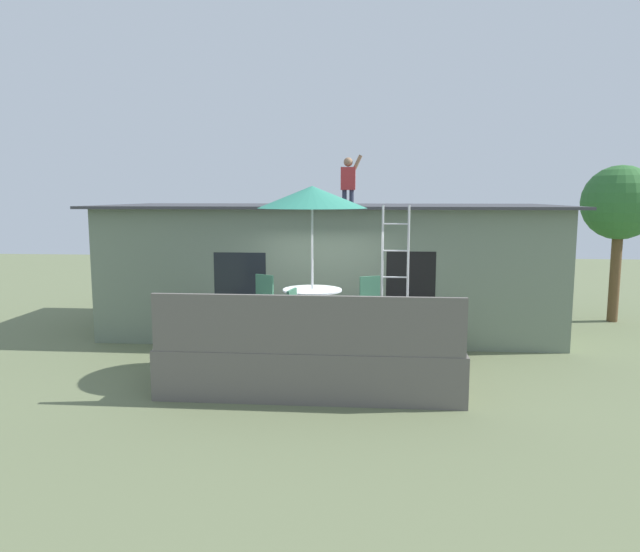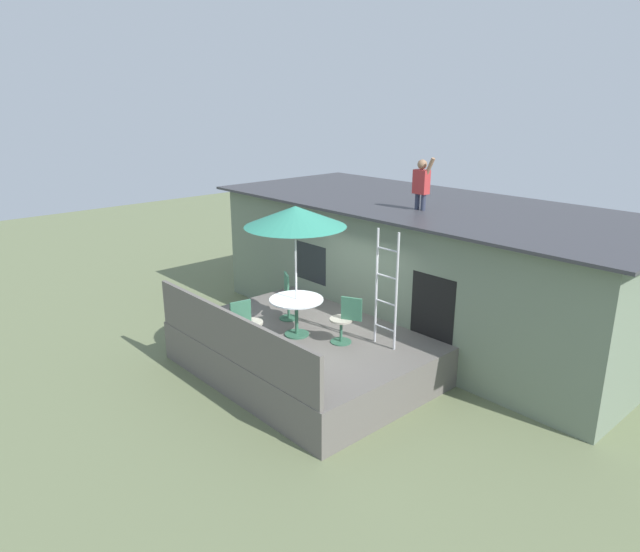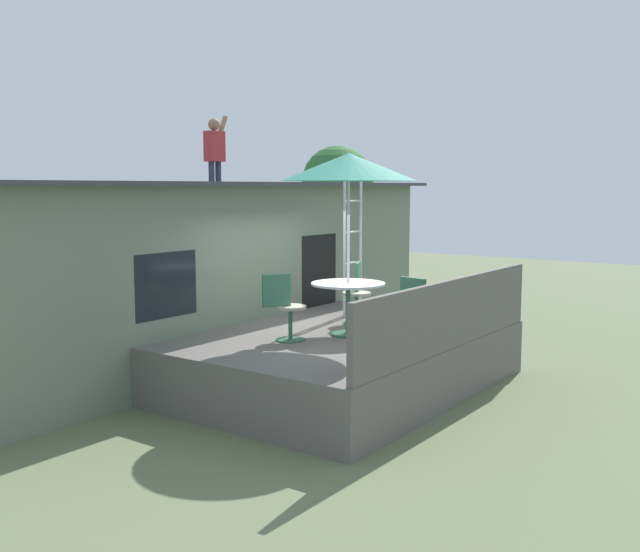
# 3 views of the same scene
# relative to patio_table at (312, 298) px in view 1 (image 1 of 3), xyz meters

# --- Properties ---
(ground_plane) EXTENTS (40.00, 40.00, 0.00)m
(ground_plane) POSITION_rel_patio_table_xyz_m (0.06, 0.23, -1.39)
(ground_plane) COLOR #66704C
(house) EXTENTS (10.50, 4.50, 2.95)m
(house) POSITION_rel_patio_table_xyz_m (0.07, 3.83, 0.10)
(house) COLOR slate
(house) RESTS_ON ground
(deck) EXTENTS (4.85, 3.68, 0.80)m
(deck) POSITION_rel_patio_table_xyz_m (0.06, 0.23, -0.99)
(deck) COLOR #605B56
(deck) RESTS_ON ground
(deck_railing) EXTENTS (4.75, 0.08, 0.90)m
(deck_railing) POSITION_rel_patio_table_xyz_m (0.06, -1.56, -0.14)
(deck_railing) COLOR #605B56
(deck_railing) RESTS_ON deck
(patio_table) EXTENTS (1.04, 1.04, 0.74)m
(patio_table) POSITION_rel_patio_table_xyz_m (0.00, 0.00, 0.00)
(patio_table) COLOR #33664C
(patio_table) RESTS_ON deck
(patio_umbrella) EXTENTS (1.90, 1.90, 2.54)m
(patio_umbrella) POSITION_rel_patio_table_xyz_m (0.00, 0.00, 1.76)
(patio_umbrella) COLOR silver
(patio_umbrella) RESTS_ON deck
(step_ladder) EXTENTS (0.52, 0.04, 2.20)m
(step_ladder) POSITION_rel_patio_table_xyz_m (1.48, 0.90, 0.51)
(step_ladder) COLOR silver
(step_ladder) RESTS_ON deck
(person_figure) EXTENTS (0.47, 0.20, 1.11)m
(person_figure) POSITION_rel_patio_table_xyz_m (0.51, 3.01, 2.18)
(person_figure) COLOR #33384C
(person_figure) RESTS_ON house
(patio_chair_left) EXTENTS (0.58, 0.44, 0.92)m
(patio_chair_left) POSITION_rel_patio_table_xyz_m (-0.83, 0.46, -0.13)
(patio_chair_left) COLOR #33664C
(patio_chair_left) RESTS_ON deck
(patio_chair_right) EXTENTS (0.59, 0.44, 0.92)m
(patio_chair_right) POSITION_rel_patio_table_xyz_m (0.89, 0.43, -0.13)
(patio_chair_right) COLOR #33664C
(patio_chair_right) RESTS_ON deck
(patio_chair_near) EXTENTS (0.44, 0.62, 0.92)m
(patio_chair_near) POSITION_rel_patio_table_xyz_m (-0.19, -1.02, -0.13)
(patio_chair_near) COLOR #33664C
(patio_chair_near) RESTS_ON deck
(backyard_tree) EXTENTS (1.84, 1.84, 3.92)m
(backyard_tree) POSITION_rel_patio_table_xyz_m (7.15, 5.11, 1.57)
(backyard_tree) COLOR brown
(backyard_tree) RESTS_ON ground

